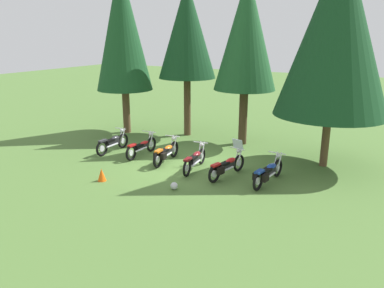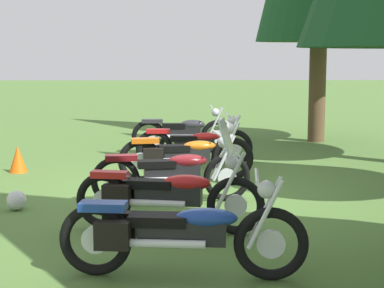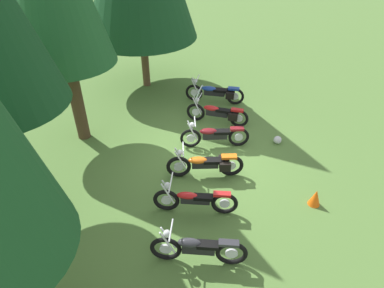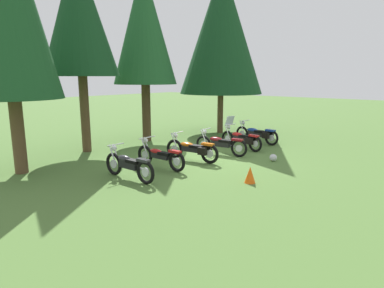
{
  "view_description": "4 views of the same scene",
  "coord_description": "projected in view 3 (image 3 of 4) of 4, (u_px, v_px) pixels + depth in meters",
  "views": [
    {
      "loc": [
        7.84,
        -12.72,
        5.29
      ],
      "look_at": [
        0.29,
        0.4,
        0.86
      ],
      "focal_mm": 35.6,
      "sensor_mm": 36.0,
      "label": 1
    },
    {
      "loc": [
        9.55,
        -0.13,
        2.1
      ],
      "look_at": [
        -0.78,
        0.12,
        0.62
      ],
      "focal_mm": 59.72,
      "sensor_mm": 36.0,
      "label": 2
    },
    {
      "loc": [
        -8.4,
        -0.27,
        6.63
      ],
      "look_at": [
        -0.54,
        0.43,
        0.97
      ],
      "focal_mm": 31.85,
      "sensor_mm": 36.0,
      "label": 3
    },
    {
      "loc": [
        -9.89,
        -7.66,
        3.03
      ],
      "look_at": [
        -0.43,
        0.29,
        0.54
      ],
      "focal_mm": 31.34,
      "sensor_mm": 36.0,
      "label": 4
    }
  ],
  "objects": [
    {
      "name": "ground_plane",
      "position": [
        207.0,
        160.0,
        10.68
      ],
      "size": [
        80.0,
        80.0,
        0.0
      ],
      "primitive_type": "plane",
      "color": "#4C7033"
    },
    {
      "name": "motorcycle_0",
      "position": [
        198.0,
        248.0,
        7.43
      ],
      "size": [
        0.61,
        2.16,
        1.01
      ],
      "rotation": [
        0.0,
        0.0,
        1.58
      ],
      "color": "black",
      "rests_on": "ground_plane"
    },
    {
      "name": "motorcycle_1",
      "position": [
        195.0,
        200.0,
        8.68
      ],
      "size": [
        0.74,
        2.19,
        1.0
      ],
      "rotation": [
        0.0,
        0.0,
        1.58
      ],
      "color": "black",
      "rests_on": "ground_plane"
    },
    {
      "name": "motorcycle_2",
      "position": [
        206.0,
        164.0,
        9.81
      ],
      "size": [
        0.74,
        2.24,
        1.01
      ],
      "rotation": [
        0.0,
        0.0,
        1.69
      ],
      "color": "black",
      "rests_on": "ground_plane"
    },
    {
      "name": "motorcycle_3",
      "position": [
        214.0,
        135.0,
        11.02
      ],
      "size": [
        0.64,
        2.25,
        0.99
      ],
      "rotation": [
        0.0,
        0.0,
        1.7
      ],
      "color": "black",
      "rests_on": "ground_plane"
    },
    {
      "name": "motorcycle_4",
      "position": [
        218.0,
        112.0,
        12.17
      ],
      "size": [
        0.8,
        2.25,
        1.35
      ],
      "rotation": [
        0.0,
        0.0,
        1.38
      ],
      "color": "black",
      "rests_on": "ground_plane"
    },
    {
      "name": "motorcycle_5",
      "position": [
        216.0,
        92.0,
        13.47
      ],
      "size": [
        0.75,
        2.35,
        1.0
      ],
      "rotation": [
        0.0,
        0.0,
        1.46
      ],
      "color": "black",
      "rests_on": "ground_plane"
    },
    {
      "name": "traffic_cone",
      "position": [
        315.0,
        198.0,
        8.99
      ],
      "size": [
        0.32,
        0.32,
        0.48
      ],
      "primitive_type": "cone",
      "color": "#EA590F",
      "rests_on": "ground_plane"
    },
    {
      "name": "dropped_helmet",
      "position": [
        278.0,
        140.0,
        11.34
      ],
      "size": [
        0.27,
        0.27,
        0.27
      ],
      "primitive_type": "sphere",
      "color": "silver",
      "rests_on": "ground_plane"
    }
  ]
}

